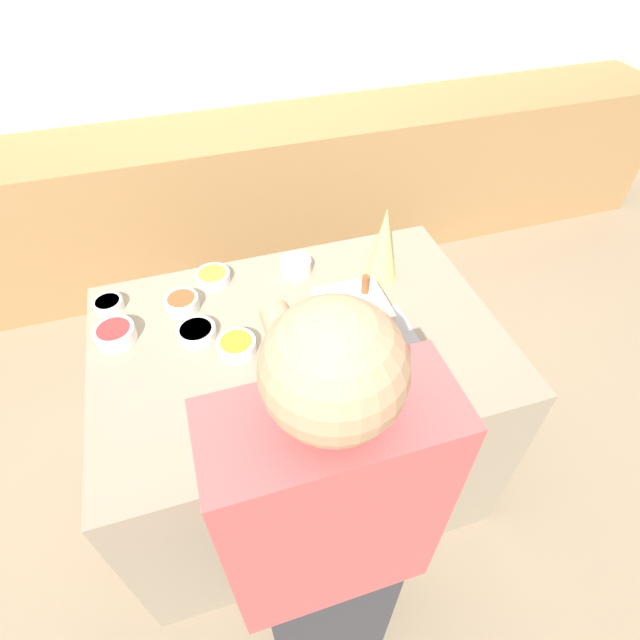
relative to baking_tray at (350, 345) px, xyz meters
name	(u,v)px	position (x,y,z in m)	size (l,w,h in m)	color
ground_plane	(304,466)	(-0.16, 0.09, -0.91)	(12.00, 12.00, 0.00)	gray
wall_back	(200,39)	(-0.16, 2.11, 0.39)	(8.00, 0.05, 2.60)	beige
back_cabinet_block	(229,199)	(-0.16, 1.78, -0.45)	(6.00, 0.60, 0.92)	#9E7547
kitchen_island	(302,412)	(-0.16, 0.09, -0.46)	(1.41, 0.97, 0.90)	gray
baking_tray	(350,345)	(0.00, 0.00, 0.00)	(0.47, 0.27, 0.01)	#9E9EA8
gingerbread_house	(352,323)	(0.00, 0.00, 0.11)	(0.21, 0.20, 0.26)	brown
decorative_tree	(383,245)	(0.24, 0.31, 0.15)	(0.12, 0.12, 0.31)	#DBD675
candy_bowl_front_corner	(213,277)	(-0.39, 0.48, 0.02)	(0.13, 0.13, 0.04)	silver
candy_bowl_behind_tray	(182,303)	(-0.52, 0.36, 0.02)	(0.12, 0.12, 0.05)	silver
candy_bowl_near_tray_right	(296,265)	(-0.07, 0.44, 0.03)	(0.12, 0.12, 0.05)	white
candy_bowl_near_tray_left	(236,345)	(-0.37, 0.10, 0.02)	(0.13, 0.13, 0.05)	white
candy_bowl_beside_tree	(108,304)	(-0.78, 0.44, 0.02)	(0.11, 0.11, 0.04)	white
candy_bowl_far_left	(196,332)	(-0.49, 0.20, 0.02)	(0.13, 0.13, 0.04)	silver
candy_bowl_far_right	(115,333)	(-0.76, 0.27, 0.02)	(0.14, 0.14, 0.05)	white
mug	(432,392)	(0.16, -0.29, 0.04)	(0.09, 0.09, 0.10)	#B24238
person	(328,551)	(-0.28, -0.62, -0.02)	(0.45, 0.56, 1.72)	#333338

